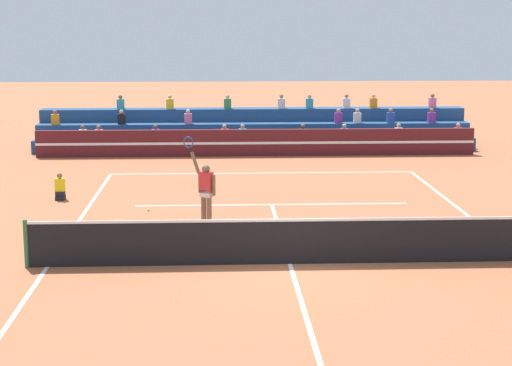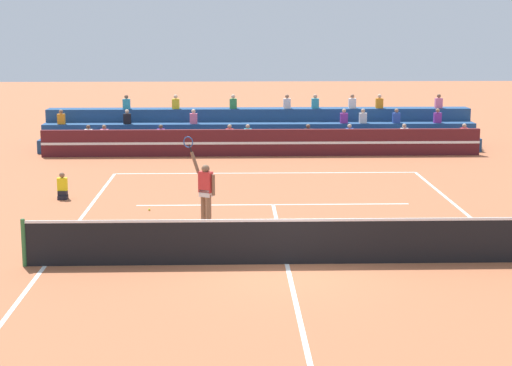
% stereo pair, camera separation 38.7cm
% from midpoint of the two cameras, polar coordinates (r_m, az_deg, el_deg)
% --- Properties ---
extents(ground_plane, '(120.00, 120.00, 0.00)m').
position_cam_midpoint_polar(ground_plane, '(19.64, 2.64, -5.42)').
color(ground_plane, '#AD603D').
extents(court_lines, '(11.10, 23.90, 0.01)m').
position_cam_midpoint_polar(court_lines, '(19.64, 2.64, -5.41)').
color(court_lines, white).
rests_on(court_lines, ground).
extents(tennis_net, '(12.00, 0.10, 1.10)m').
position_cam_midpoint_polar(tennis_net, '(19.49, 2.65, -3.89)').
color(tennis_net, '#2D6B38').
rests_on(tennis_net, ground).
extents(sponsor_banner_wall, '(18.00, 0.26, 1.10)m').
position_cam_midpoint_polar(sponsor_banner_wall, '(35.14, 0.71, 2.71)').
color(sponsor_banner_wall, '#51191E').
rests_on(sponsor_banner_wall, ground).
extents(bleacher_stand, '(18.75, 2.85, 2.28)m').
position_cam_midpoint_polar(bleacher_stand, '(37.63, 0.56, 3.40)').
color(bleacher_stand, navy).
rests_on(bleacher_stand, ground).
extents(ball_kid_courtside, '(0.30, 0.36, 0.84)m').
position_cam_midpoint_polar(ball_kid_courtside, '(27.24, -12.38, -0.37)').
color(ball_kid_courtside, black).
rests_on(ball_kid_courtside, ground).
extents(tennis_player, '(0.90, 0.63, 2.48)m').
position_cam_midpoint_polar(tennis_player, '(22.89, -2.92, -0.54)').
color(tennis_player, brown).
rests_on(tennis_player, ground).
extents(tennis_ball, '(0.07, 0.07, 0.07)m').
position_cam_midpoint_polar(tennis_ball, '(25.20, -6.69, -1.77)').
color(tennis_ball, '#C6DB33').
rests_on(tennis_ball, ground).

